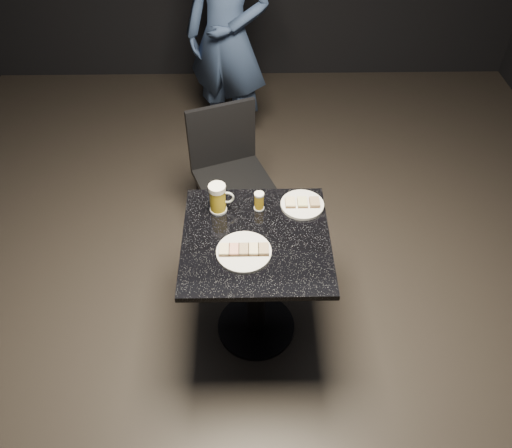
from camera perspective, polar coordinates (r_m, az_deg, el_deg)
The scene contains 11 objects.
floor at distance 2.94m, azimuth 0.01°, elevation -11.70°, with size 6.00×6.00×0.00m, color black.
room_shell at distance 1.73m, azimuth 0.01°, elevation 24.21°, with size 6.00×6.00×6.00m.
plate_large at distance 2.28m, azimuth -1.39°, elevation -3.20°, with size 0.25×0.25×0.01m, color silver.
plate_small at distance 2.52m, azimuth 5.30°, elevation 2.21°, with size 0.22×0.22×0.01m, color silver.
patron at distance 3.83m, azimuth -3.29°, elevation 20.60°, with size 0.65×0.42×1.77m, color navy.
table at distance 2.53m, azimuth 0.01°, elevation -5.34°, with size 0.70×0.70×0.75m.
beer_mug at distance 2.44m, azimuth -4.35°, elevation 2.97°, with size 0.12×0.09×0.16m.
beer_tumbler at distance 2.46m, azimuth 0.35°, elevation 2.64°, with size 0.05×0.05×0.10m.
chair at distance 3.14m, azimuth -3.03°, elevation 6.32°, with size 0.56×0.56×0.89m.
canapes_on_plate_large at distance 2.27m, azimuth -1.40°, elevation -2.93°, with size 0.23×0.07×0.02m.
canapes_on_plate_small at distance 2.51m, azimuth 5.33°, elevation 2.49°, with size 0.17×0.07×0.02m.
Camera 1 is at (-0.03, -1.62, 2.45)m, focal length 35.00 mm.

